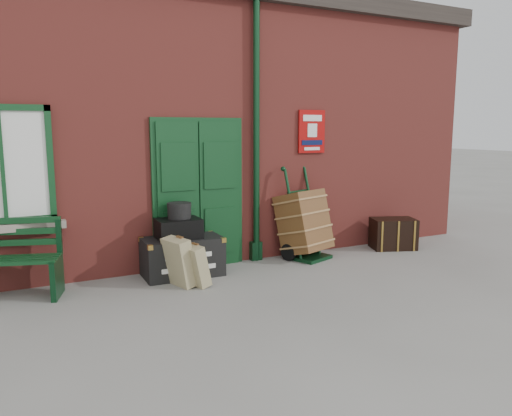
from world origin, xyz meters
TOP-DOWN VIEW (x-y plane):
  - ground at (0.00, 0.00)m, footprint 80.00×80.00m
  - station_building at (-0.00, 3.49)m, footprint 10.30×4.30m
  - houdini_trunk at (-0.68, 1.16)m, footprint 1.13×0.64m
  - strongbox at (-0.73, 1.16)m, footprint 0.62×0.46m
  - hatbox at (-0.70, 1.19)m, footprint 0.34×0.34m
  - suitcase_back at (-0.88, 0.70)m, footprint 0.41×0.52m
  - suitcase_front at (-0.70, 0.60)m, footprint 0.38×0.48m
  - porter_trolley at (1.42, 1.22)m, footprint 0.93×0.96m
  - dark_trunk at (3.17, 1.04)m, footprint 0.86×0.72m

SIDE VIEW (x-z plane):
  - ground at x=0.00m, z-range 0.00..0.00m
  - dark_trunk at x=3.17m, z-range 0.00..0.53m
  - houdini_trunk at x=-0.68m, z-range 0.00..0.56m
  - suitcase_front at x=-0.70m, z-range 0.00..0.57m
  - suitcase_back at x=-0.88m, z-range 0.00..0.67m
  - porter_trolley at x=1.42m, z-range -0.17..1.30m
  - strongbox at x=-0.73m, z-range 0.56..0.84m
  - hatbox at x=-0.70m, z-range 0.84..1.06m
  - station_building at x=0.00m, z-range -0.02..4.34m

